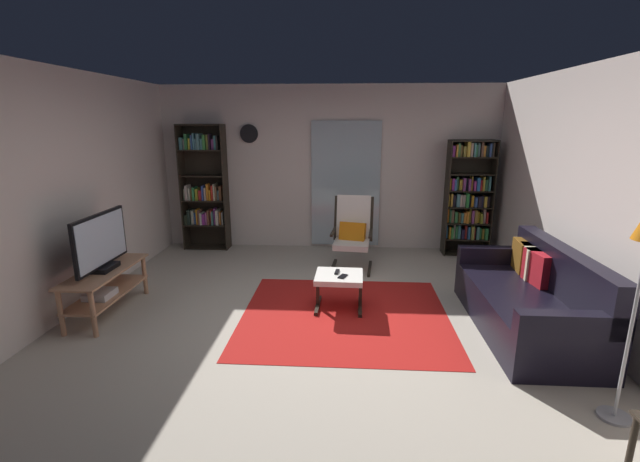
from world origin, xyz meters
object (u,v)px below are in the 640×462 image
tv_remote (337,272)px  cell_phone (343,276)px  wall_clock (249,134)px  leather_sofa (530,300)px  tv_stand (105,285)px  bookshelf_near_tv (204,187)px  television (101,243)px  bookshelf_near_sofa (468,198)px  ottoman (339,280)px  lounge_armchair (353,231)px

tv_remote → cell_phone: bearing=-56.9°
cell_phone → wall_clock: size_ratio=0.48×
leather_sofa → wall_clock: 4.66m
cell_phone → tv_stand: bearing=-152.8°
cell_phone → bookshelf_near_tv: bearing=156.3°
television → cell_phone: size_ratio=6.76×
bookshelf_near_sofa → tv_remote: bearing=-132.5°
tv_stand → leather_sofa: size_ratio=0.61×
bookshelf_near_sofa → tv_remote: size_ratio=12.31×
ottoman → wall_clock: wall_clock is taller
television → bookshelf_near_tv: bearing=83.4°
tv_remote → wall_clock: size_ratio=0.50×
wall_clock → leather_sofa: bearing=-39.2°
bookshelf_near_tv → leather_sofa: (4.15, -2.64, -0.71)m
bookshelf_near_tv → cell_phone: 3.32m
tv_stand → tv_remote: 2.52m
bookshelf_near_tv → cell_phone: bookshelf_near_tv is taller
leather_sofa → wall_clock: (-3.41, 2.78, 1.54)m
tv_remote → cell_phone: (0.07, -0.13, -0.00)m
tv_stand → bookshelf_near_tv: (0.30, 2.57, 0.69)m
ottoman → leather_sofa: bearing=-10.8°
ottoman → bookshelf_near_sofa: bearing=48.6°
bookshelf_near_tv → lounge_armchair: size_ratio=1.96×
television → lounge_armchair: size_ratio=0.93×
wall_clock → bookshelf_near_sofa: bearing=-3.6°
leather_sofa → television: bearing=178.8°
leather_sofa → lounge_armchair: (-1.76, 1.81, 0.23)m
television → leather_sofa: size_ratio=0.48×
television → tv_remote: bearing=7.5°
ottoman → tv_remote: size_ratio=3.70×
bookshelf_near_tv → ottoman: 3.26m
television → wall_clock: 3.06m
tv_remote → leather_sofa: bearing=-6.3°
wall_clock → tv_stand: bearing=-110.8°
television → ottoman: (2.52, 0.27, -0.46)m
bookshelf_near_tv → ottoman: (2.22, -2.28, -0.69)m
bookshelf_near_tv → wall_clock: bearing=10.3°
tv_remote → wall_clock: (-1.47, 2.35, 1.44)m
tv_stand → lounge_armchair: size_ratio=1.17×
television → bookshelf_near_tv: (0.29, 2.55, 0.23)m
lounge_armchair → wall_clock: 2.32m
television → lounge_armchair: television is taller
tv_stand → bookshelf_near_sofa: (4.46, 2.49, 0.57)m
ottoman → wall_clock: bearing=121.7°
ottoman → cell_phone: size_ratio=3.81×
television → bookshelf_near_tv: 2.58m
tv_stand → wall_clock: 3.27m
tv_stand → bookshelf_near_sofa: size_ratio=0.67×
bookshelf_near_tv → leather_sofa: size_ratio=1.02×
leather_sofa → ottoman: size_ratio=3.67×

